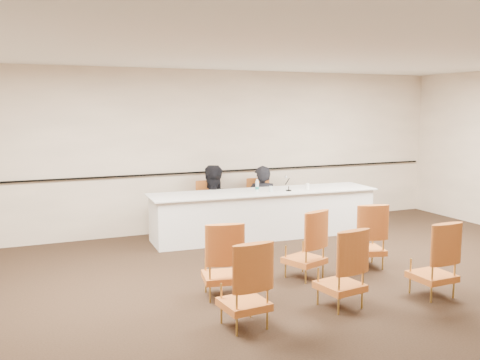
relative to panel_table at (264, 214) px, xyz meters
The scene contains 20 objects.
floor 3.11m from the panel_table, 102.24° to the right, with size 10.00×10.00×0.00m, color black.
ceiling 4.03m from the panel_table, 102.24° to the right, with size 10.00×10.00×0.00m, color silver.
wall_back 1.61m from the panel_table, 123.55° to the left, with size 10.00×0.04×3.00m, color beige.
wall_rail 1.34m from the panel_table, 124.65° to the left, with size 9.80×0.04×0.03m, color black.
panel_table is the anchor object (origin of this frame).
panelist_main 0.63m from the panel_table, 67.93° to the left, with size 0.60×0.39×1.64m, color black.
panelist_main_chair 0.63m from the panel_table, 67.93° to the left, with size 0.50×0.50×0.95m, color #B25520, non-canonical shape.
panelist_second 1.00m from the panel_table, 140.28° to the left, with size 0.85×0.66×1.75m, color black.
panelist_second_chair 1.00m from the panel_table, 140.28° to the left, with size 0.50×0.50×0.95m, color #B25520, non-canonical shape.
papers 0.73m from the panel_table, ahead, with size 0.30×0.22×0.00m, color white.
microphone 0.70m from the panel_table, 22.98° to the right, with size 0.10×0.19×0.27m, color black, non-canonical shape.
water_bottle 0.54m from the panel_table, behind, with size 0.07×0.07×0.22m, color teal, non-canonical shape.
drinking_glass 0.48m from the panel_table, 57.26° to the right, with size 0.06×0.06×0.10m, color silver.
coffee_cup 0.93m from the panel_table, 13.37° to the right, with size 0.08×0.08×0.12m, color white.
aud_chair_front_left 3.15m from the panel_table, 125.37° to the right, with size 0.50×0.50×0.95m, color #B25520, non-canonical shape.
aud_chair_front_mid 2.40m from the panel_table, 102.79° to the right, with size 0.50×0.50×0.95m, color #B25520, non-canonical shape.
aud_chair_front_right 2.32m from the panel_table, 76.30° to the right, with size 0.50×0.50×0.95m, color #B25520, non-canonical shape.
aud_chair_back_left 4.01m from the panel_table, 119.02° to the right, with size 0.50×0.50×0.95m, color #B25520, non-canonical shape.
aud_chair_back_mid 3.50m from the panel_table, 101.37° to the right, with size 0.50×0.50×0.95m, color #B25520, non-canonical shape.
aud_chair_back_right 3.62m from the panel_table, 81.10° to the right, with size 0.50×0.50×0.95m, color #B25520, non-canonical shape.
Camera 1 is at (-3.48, -5.45, 2.32)m, focal length 40.00 mm.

